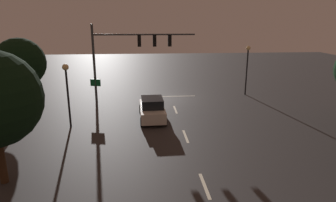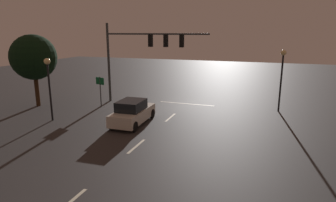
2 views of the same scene
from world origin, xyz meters
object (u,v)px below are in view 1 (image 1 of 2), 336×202
Objects in this scene: car_approaching at (152,109)px; street_lamp_right_kerb at (67,83)px; route_sign at (96,87)px; street_lamp_left_kerb at (247,61)px; traffic_signal_assembly at (131,48)px; tree_right_far at (20,63)px.

car_approaching is 0.98× the size of street_lamp_right_kerb.
car_approaching is at bearing -167.94° from street_lamp_right_kerb.
route_sign is (-1.18, -4.69, -1.35)m from street_lamp_right_kerb.
traffic_signal_assembly is at bearing 6.23° from street_lamp_left_kerb.
street_lamp_left_kerb is 17.64m from street_lamp_right_kerb.
street_lamp_right_kerb is 1.75× the size of route_sign.
car_approaching is at bearing 169.41° from tree_right_far.
car_approaching is 5.91m from route_sign.
traffic_signal_assembly is at bearing -155.72° from tree_right_far.
traffic_signal_assembly is 4.81m from route_sign.
traffic_signal_assembly is 3.61× the size of route_sign.
traffic_signal_assembly is at bearing -73.28° from car_approaching.
tree_right_far reaches higher than street_lamp_right_kerb.
tree_right_far is at bearing -36.99° from street_lamp_right_kerb.
street_lamp_left_kerb is at bearing -165.81° from tree_right_far.
street_lamp_left_kerb reaches higher than car_approaching.
route_sign is (2.99, 2.19, -3.06)m from traffic_signal_assembly.
tree_right_far is (10.01, -1.87, 3.40)m from car_approaching.
traffic_signal_assembly is 11.64m from street_lamp_left_kerb.
street_lamp_left_kerb is (-9.79, -6.88, 2.67)m from car_approaching.
tree_right_far is at bearing 24.28° from traffic_signal_assembly.
traffic_signal_assembly is at bearing -143.87° from route_sign.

